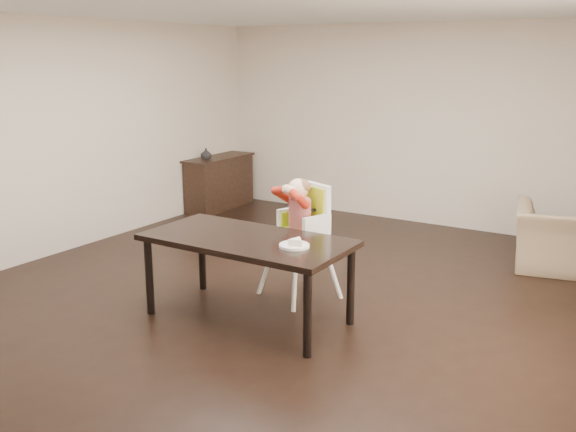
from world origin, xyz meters
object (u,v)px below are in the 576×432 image
(high_chair, at_px, (302,214))
(sideboard, at_px, (219,182))
(dining_table, at_px, (247,246))
(armchair, at_px, (569,228))

(high_chair, distance_m, sideboard, 3.87)
(high_chair, bearing_deg, dining_table, -76.72)
(armchair, bearing_deg, sideboard, -15.73)
(dining_table, distance_m, armchair, 3.61)
(dining_table, height_order, armchair, armchair)
(dining_table, bearing_deg, sideboard, 131.15)
(dining_table, height_order, sideboard, sideboard)
(dining_table, xyz_separation_m, armchair, (2.16, 2.89, -0.20))
(high_chair, height_order, sideboard, high_chair)
(armchair, relative_size, sideboard, 0.86)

